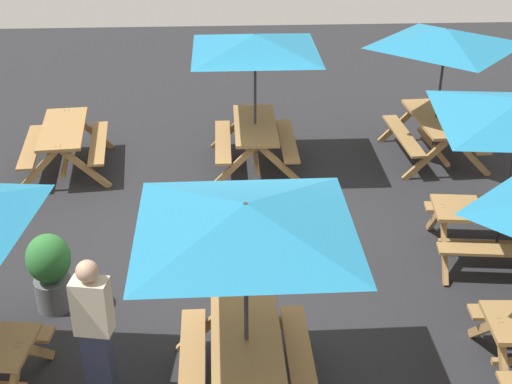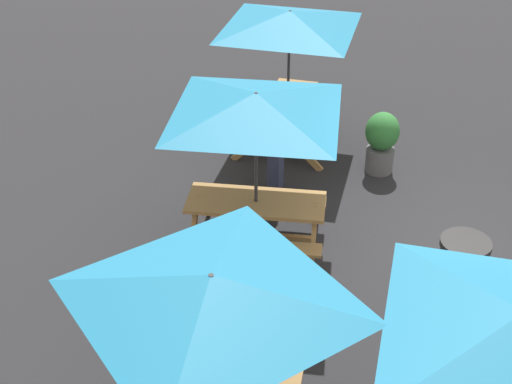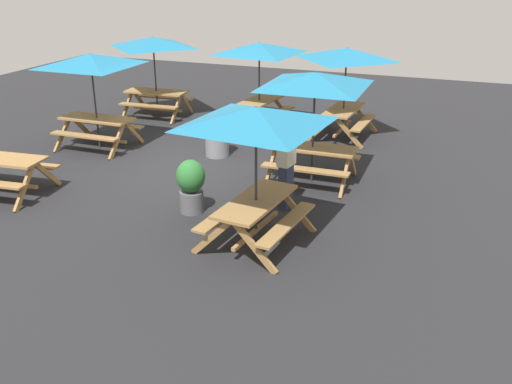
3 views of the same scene
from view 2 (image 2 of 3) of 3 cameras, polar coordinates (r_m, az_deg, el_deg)
ground_plane at (r=9.63m, az=16.71°, el=-6.45°), size 24.00×24.00×0.00m
picnic_table_0 at (r=11.38m, az=2.70°, el=12.81°), size 2.81×2.81×2.34m
picnic_table_2 at (r=8.64m, az=0.00°, el=6.08°), size 2.83×2.83×2.34m
picnic_table_5 at (r=5.84m, az=-3.51°, el=-8.99°), size 2.11×2.11×2.34m
trash_bin_gray at (r=8.81m, az=15.99°, el=-6.35°), size 0.59×0.59×0.98m
potted_plant_0 at (r=11.28m, az=10.01°, el=4.11°), size 0.53×0.53×1.01m
person_standing at (r=10.45m, az=1.62°, el=4.29°), size 0.28×0.39×1.67m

